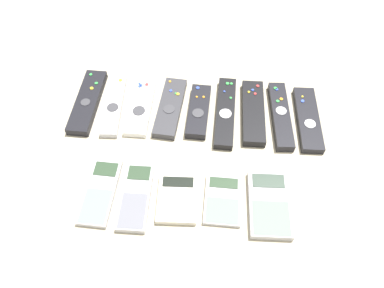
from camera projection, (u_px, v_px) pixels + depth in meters
The scene contains 15 objects.
ground_plane at pixel (191, 158), 0.87m from camera, with size 3.00×3.00×0.00m, color #B2A88E.
remote_0 at pixel (88, 102), 0.96m from camera, with size 0.06×0.21×0.02m.
remote_1 at pixel (114, 103), 0.96m from camera, with size 0.06×0.21×0.02m.
remote_2 at pixel (140, 107), 0.95m from camera, with size 0.06×0.18×0.02m.
remote_3 at pixel (170, 108), 0.95m from camera, with size 0.07×0.19×0.02m.
remote_4 at pixel (199, 111), 0.94m from camera, with size 0.05×0.16×0.02m.
remote_5 at pixel (225, 112), 0.94m from camera, with size 0.05×0.22×0.02m.
remote_6 at pixel (253, 112), 0.94m from camera, with size 0.06×0.20×0.02m.
remote_7 at pixel (281, 115), 0.93m from camera, with size 0.06×0.21×0.02m.
remote_8 at pixel (308, 119), 0.93m from camera, with size 0.06×0.20×0.02m.
calculator_0 at pixel (100, 192), 0.81m from camera, with size 0.07×0.16×0.01m.
calculator_1 at pixel (136, 196), 0.81m from camera, with size 0.06×0.16×0.02m.
calculator_2 at pixel (177, 199), 0.80m from camera, with size 0.09×0.12×0.02m.
calculator_3 at pixel (223, 200), 0.80m from camera, with size 0.08×0.12×0.01m.
calculator_4 at pixel (269, 204), 0.79m from camera, with size 0.09×0.16×0.02m.
Camera 1 is at (0.04, -0.47, 0.73)m, focal length 35.00 mm.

